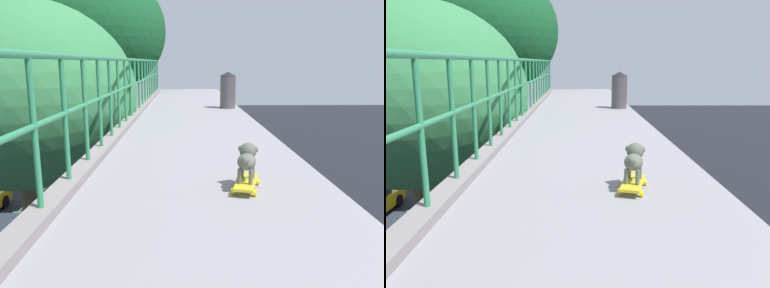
% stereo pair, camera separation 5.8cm
% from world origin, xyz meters
% --- Properties ---
extents(car_green_fifth, '(1.99, 4.42, 1.41)m').
position_xyz_m(car_green_fifth, '(-5.34, 10.60, 0.68)').
color(car_green_fifth, '#1B6836').
rests_on(car_green_fifth, ground).
extents(car_black_seventh, '(2.00, 4.26, 1.43)m').
position_xyz_m(car_black_seventh, '(-5.08, 17.12, 0.68)').
color(car_black_seventh, black).
rests_on(car_black_seventh, ground).
extents(city_bus, '(2.67, 11.40, 3.06)m').
position_xyz_m(city_bus, '(-9.01, 29.05, 1.75)').
color(city_bus, '#204C83').
rests_on(city_bus, ground).
extents(roadside_tree_mid, '(4.64, 4.64, 8.18)m').
position_xyz_m(roadside_tree_mid, '(-2.53, 5.95, 6.21)').
color(roadside_tree_mid, '#4A4430').
rests_on(roadside_tree_mid, ground).
extents(roadside_tree_far, '(5.26, 5.26, 10.58)m').
position_xyz_m(roadside_tree_far, '(-2.58, 13.95, 8.10)').
color(roadside_tree_far, '#4A3B30').
rests_on(roadside_tree_far, ground).
extents(toy_skateboard, '(0.30, 0.51, 0.08)m').
position_xyz_m(toy_skateboard, '(1.32, 1.27, 5.86)').
color(toy_skateboard, gold).
rests_on(toy_skateboard, overpass_deck).
extents(small_dog, '(0.22, 0.36, 0.32)m').
position_xyz_m(small_dog, '(1.33, 1.31, 6.08)').
color(small_dog, '#5C6152').
rests_on(small_dog, toy_skateboard).
extents(litter_bin, '(0.38, 0.38, 0.88)m').
position_xyz_m(litter_bin, '(1.84, 7.34, 6.25)').
color(litter_bin, '#50474D').
rests_on(litter_bin, overpass_deck).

